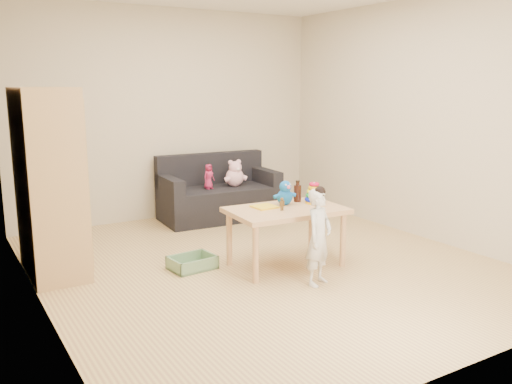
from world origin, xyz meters
TOP-DOWN VIEW (x-y plane):
  - room at (0.00, 0.00)m, footprint 4.50×4.50m
  - wardrobe at (-1.76, 0.79)m, footprint 0.46×0.92m
  - sofa at (0.44, 1.78)m, footprint 1.49×0.80m
  - play_table at (0.14, -0.14)m, footprint 1.09×0.72m
  - storage_bin at (-0.65, 0.23)m, footprint 0.43×0.34m
  - toddler at (0.11, -0.68)m, footprint 0.35×0.31m
  - pink_bear at (0.64, 1.75)m, footprint 0.31×0.28m
  - doll at (0.27, 1.75)m, footprint 0.18×0.14m
  - ring_stacker at (0.49, -0.10)m, footprint 0.18×0.18m
  - brown_bottle at (0.40, 0.04)m, footprint 0.07×0.07m
  - blue_plush at (0.21, -0.01)m, footprint 0.22×0.19m
  - wooden_figure at (0.06, -0.20)m, footprint 0.06×0.05m
  - yellow_book at (-0.02, -0.01)m, footprint 0.21×0.21m

SIDE VIEW (x-z plane):
  - storage_bin at x=-0.65m, z-range 0.00..0.12m
  - sofa at x=0.44m, z-range 0.00..0.41m
  - play_table at x=0.14m, z-range 0.00..0.55m
  - toddler at x=0.11m, z-range 0.00..0.81m
  - pink_bear at x=0.64m, z-range 0.41..0.69m
  - doll at x=0.27m, z-range 0.41..0.71m
  - yellow_book at x=-0.02m, z-range 0.55..0.57m
  - wooden_figure at x=0.06m, z-range 0.55..0.68m
  - ring_stacker at x=0.49m, z-range 0.53..0.74m
  - brown_bottle at x=0.40m, z-range 0.54..0.75m
  - blue_plush at x=0.21m, z-range 0.55..0.79m
  - wardrobe at x=-1.76m, z-range 0.00..1.66m
  - room at x=0.00m, z-range -0.95..3.55m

